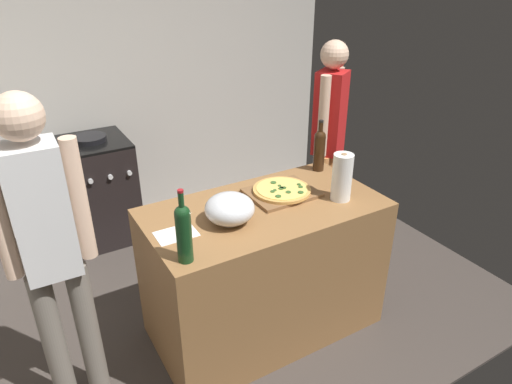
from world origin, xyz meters
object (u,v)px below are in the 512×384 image
stove (96,190)px  person_in_stripes (49,245)px  pizza (282,190)px  wine_bottle_amber (319,148)px  mixing_bowl (230,209)px  wine_bottle_dark (184,231)px  paper_towel_roll (342,177)px  person_in_red (328,137)px

stove → person_in_stripes: person_in_stripes is taller
pizza → stove: bearing=117.3°
pizza → wine_bottle_amber: bearing=23.7°
mixing_bowl → wine_bottle_amber: wine_bottle_amber is taller
pizza → wine_bottle_dark: size_ratio=0.94×
paper_towel_roll → wine_bottle_dark: size_ratio=0.77×
pizza → person_in_red: size_ratio=0.21×
pizza → mixing_bowl: size_ratio=1.30×
stove → person_in_red: (1.56, -1.05, 0.51)m
paper_towel_roll → wine_bottle_amber: (0.15, 0.40, 0.01)m
paper_towel_roll → person_in_stripes: (-1.57, 0.17, -0.04)m
person_in_stripes → wine_bottle_dark: bearing=-27.9°
mixing_bowl → paper_towel_roll: 0.70m
mixing_bowl → person_in_red: bearing=28.7°
person_in_red → wine_bottle_amber: bearing=-136.2°
person_in_red → stove: bearing=146.1°
mixing_bowl → person_in_stripes: 0.89m
wine_bottle_dark → stove: 1.99m
pizza → paper_towel_roll: paper_towel_roll is taller
stove → wine_bottle_dark: bearing=-88.7°
mixing_bowl → paper_towel_roll: (0.69, -0.09, 0.06)m
mixing_bowl → wine_bottle_dark: (-0.34, -0.21, 0.08)m
wine_bottle_amber → person_in_stripes: bearing=-172.2°
person_in_stripes → person_in_red: bearing=15.3°
wine_bottle_amber → wine_bottle_dark: (-1.17, -0.52, 0.01)m
paper_towel_roll → person_in_stripes: size_ratio=0.17×
paper_towel_roll → stove: paper_towel_roll is taller
pizza → mixing_bowl: (-0.42, -0.14, 0.05)m
mixing_bowl → wine_bottle_dark: wine_bottle_dark is taller
wine_bottle_dark → wine_bottle_amber: bearing=24.0°
wine_bottle_dark → person_in_red: 1.74m
stove → person_in_stripes: (-0.50, -1.61, 0.55)m
stove → person_in_red: size_ratio=0.55×
wine_bottle_dark → person_in_red: person_in_red is taller
mixing_bowl → person_in_red: size_ratio=0.16×
mixing_bowl → person_in_stripes: person_in_stripes is taller
pizza → wine_bottle_amber: 0.47m
paper_towel_roll → stove: bearing=121.0°
paper_towel_roll → person_in_red: size_ratio=0.17×
stove → person_in_red: bearing=-33.9°
pizza → person_in_red: person_in_red is taller
wine_bottle_dark → stove: size_ratio=0.41×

